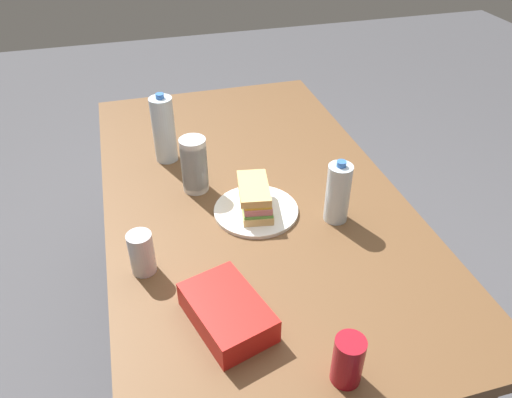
{
  "coord_description": "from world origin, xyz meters",
  "views": [
    {
      "loc": [
        -1.27,
        0.34,
        1.71
      ],
      "look_at": [
        -0.11,
        0.01,
        0.83
      ],
      "focal_mm": 34.69,
      "sensor_mm": 36.0,
      "label": 1
    }
  ],
  "objects_px": {
    "soda_can_red": "(348,360)",
    "chip_bag": "(227,312)",
    "water_bottle_tall": "(338,193)",
    "water_bottle_spare": "(164,129)",
    "soda_can_silver": "(142,253)",
    "plastic_cup_stack": "(194,165)",
    "dining_table": "(251,214)",
    "paper_plate": "(256,210)",
    "sandwich": "(255,198)"
  },
  "relations": [
    {
      "from": "plastic_cup_stack",
      "to": "soda_can_red",
      "type": "bearing_deg",
      "value": -166.8
    },
    {
      "from": "dining_table",
      "to": "soda_can_red",
      "type": "xyz_separation_m",
      "value": [
        -0.72,
        -0.01,
        0.15
      ]
    },
    {
      "from": "dining_table",
      "to": "plastic_cup_stack",
      "type": "xyz_separation_m",
      "value": [
        0.07,
        0.17,
        0.19
      ]
    },
    {
      "from": "water_bottle_spare",
      "to": "water_bottle_tall",
      "type": "bearing_deg",
      "value": -137.13
    },
    {
      "from": "chip_bag",
      "to": "soda_can_silver",
      "type": "bearing_deg",
      "value": -159.59
    },
    {
      "from": "dining_table",
      "to": "water_bottle_spare",
      "type": "distance_m",
      "value": 0.42
    },
    {
      "from": "sandwich",
      "to": "plastic_cup_stack",
      "type": "relative_size",
      "value": 1.06
    },
    {
      "from": "soda_can_red",
      "to": "plastic_cup_stack",
      "type": "distance_m",
      "value": 0.81
    },
    {
      "from": "water_bottle_tall",
      "to": "paper_plate",
      "type": "bearing_deg",
      "value": 67.27
    },
    {
      "from": "dining_table",
      "to": "paper_plate",
      "type": "xyz_separation_m",
      "value": [
        -0.11,
        0.01,
        0.1
      ]
    },
    {
      "from": "water_bottle_spare",
      "to": "soda_can_silver",
      "type": "bearing_deg",
      "value": 166.57
    },
    {
      "from": "plastic_cup_stack",
      "to": "dining_table",
      "type": "bearing_deg",
      "value": -111.56
    },
    {
      "from": "water_bottle_tall",
      "to": "water_bottle_spare",
      "type": "bearing_deg",
      "value": 42.87
    },
    {
      "from": "dining_table",
      "to": "soda_can_red",
      "type": "bearing_deg",
      "value": -178.82
    },
    {
      "from": "soda_can_red",
      "to": "chip_bag",
      "type": "height_order",
      "value": "soda_can_red"
    },
    {
      "from": "soda_can_red",
      "to": "soda_can_silver",
      "type": "height_order",
      "value": "same"
    },
    {
      "from": "chip_bag",
      "to": "water_bottle_spare",
      "type": "distance_m",
      "value": 0.79
    },
    {
      "from": "dining_table",
      "to": "chip_bag",
      "type": "distance_m",
      "value": 0.55
    },
    {
      "from": "soda_can_silver",
      "to": "soda_can_red",
      "type": "bearing_deg",
      "value": -139.36
    },
    {
      "from": "dining_table",
      "to": "paper_plate",
      "type": "relative_size",
      "value": 6.36
    },
    {
      "from": "soda_can_red",
      "to": "water_bottle_tall",
      "type": "xyz_separation_m",
      "value": [
        0.52,
        -0.2,
        0.03
      ]
    },
    {
      "from": "plastic_cup_stack",
      "to": "soda_can_silver",
      "type": "distance_m",
      "value": 0.39
    },
    {
      "from": "chip_bag",
      "to": "water_bottle_spare",
      "type": "height_order",
      "value": "water_bottle_spare"
    },
    {
      "from": "dining_table",
      "to": "soda_can_silver",
      "type": "height_order",
      "value": "soda_can_silver"
    },
    {
      "from": "chip_bag",
      "to": "water_bottle_spare",
      "type": "bearing_deg",
      "value": 166.52
    },
    {
      "from": "dining_table",
      "to": "water_bottle_spare",
      "type": "height_order",
      "value": "water_bottle_spare"
    },
    {
      "from": "chip_bag",
      "to": "water_bottle_tall",
      "type": "xyz_separation_m",
      "value": [
        0.3,
        -0.4,
        0.06
      ]
    },
    {
      "from": "chip_bag",
      "to": "sandwich",
      "type": "bearing_deg",
      "value": 139.2
    },
    {
      "from": "paper_plate",
      "to": "chip_bag",
      "type": "relative_size",
      "value": 1.13
    },
    {
      "from": "paper_plate",
      "to": "water_bottle_spare",
      "type": "bearing_deg",
      "value": 29.96
    },
    {
      "from": "soda_can_red",
      "to": "chip_bag",
      "type": "xyz_separation_m",
      "value": [
        0.21,
        0.21,
        -0.03
      ]
    },
    {
      "from": "chip_bag",
      "to": "plastic_cup_stack",
      "type": "height_order",
      "value": "plastic_cup_stack"
    },
    {
      "from": "sandwich",
      "to": "paper_plate",
      "type": "bearing_deg",
      "value": -163.13
    },
    {
      "from": "dining_table",
      "to": "soda_can_red",
      "type": "height_order",
      "value": "soda_can_red"
    },
    {
      "from": "sandwich",
      "to": "plastic_cup_stack",
      "type": "height_order",
      "value": "plastic_cup_stack"
    },
    {
      "from": "dining_table",
      "to": "plastic_cup_stack",
      "type": "height_order",
      "value": "plastic_cup_stack"
    },
    {
      "from": "water_bottle_spare",
      "to": "soda_can_red",
      "type": "bearing_deg",
      "value": -165.85
    },
    {
      "from": "dining_table",
      "to": "chip_bag",
      "type": "bearing_deg",
      "value": 158.93
    },
    {
      "from": "paper_plate",
      "to": "water_bottle_tall",
      "type": "xyz_separation_m",
      "value": [
        -0.09,
        -0.22,
        0.09
      ]
    },
    {
      "from": "chip_bag",
      "to": "water_bottle_spare",
      "type": "relative_size",
      "value": 0.91
    },
    {
      "from": "paper_plate",
      "to": "water_bottle_tall",
      "type": "distance_m",
      "value": 0.26
    },
    {
      "from": "sandwich",
      "to": "water_bottle_tall",
      "type": "bearing_deg",
      "value": -113.49
    },
    {
      "from": "plastic_cup_stack",
      "to": "water_bottle_spare",
      "type": "xyz_separation_m",
      "value": [
        0.21,
        0.07,
        0.03
      ]
    },
    {
      "from": "soda_can_silver",
      "to": "water_bottle_tall",
      "type": "bearing_deg",
      "value": -83.1
    },
    {
      "from": "soda_can_red",
      "to": "dining_table",
      "type": "bearing_deg",
      "value": 1.18
    },
    {
      "from": "water_bottle_spare",
      "to": "chip_bag",
      "type": "bearing_deg",
      "value": -176.84
    },
    {
      "from": "dining_table",
      "to": "water_bottle_tall",
      "type": "xyz_separation_m",
      "value": [
        -0.2,
        -0.21,
        0.19
      ]
    },
    {
      "from": "dining_table",
      "to": "water_bottle_tall",
      "type": "bearing_deg",
      "value": -133.75
    },
    {
      "from": "sandwich",
      "to": "soda_can_red",
      "type": "height_order",
      "value": "soda_can_red"
    },
    {
      "from": "sandwich",
      "to": "plastic_cup_stack",
      "type": "bearing_deg",
      "value": 42.24
    }
  ]
}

